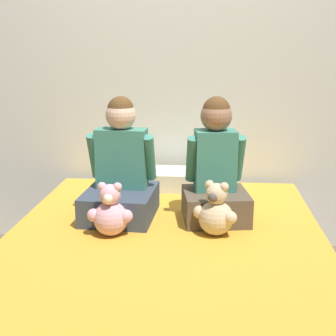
{
  "coord_description": "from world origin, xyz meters",
  "views": [
    {
      "loc": [
        0.19,
        -1.97,
        1.31
      ],
      "look_at": [
        0.0,
        0.24,
        0.73
      ],
      "focal_mm": 50.0,
      "sensor_mm": 36.0,
      "label": 1
    }
  ],
  "objects_px": {
    "bed": "(164,286)",
    "child_on_left": "(121,175)",
    "teddy_bear_held_by_left_child": "(110,213)",
    "pillow_at_headboard": "(176,179)",
    "teddy_bear_held_by_right_child": "(216,213)",
    "child_on_right": "(216,172)"
  },
  "relations": [
    {
      "from": "child_on_right",
      "to": "pillow_at_headboard",
      "type": "relative_size",
      "value": 1.18
    },
    {
      "from": "child_on_right",
      "to": "teddy_bear_held_by_left_child",
      "type": "xyz_separation_m",
      "value": [
        -0.48,
        -0.26,
        -0.14
      ]
    },
    {
      "from": "bed",
      "to": "teddy_bear_held_by_left_child",
      "type": "xyz_separation_m",
      "value": [
        -0.25,
        0.04,
        0.33
      ]
    },
    {
      "from": "bed",
      "to": "pillow_at_headboard",
      "type": "distance_m",
      "value": 0.87
    },
    {
      "from": "child_on_right",
      "to": "teddy_bear_held_by_right_child",
      "type": "relative_size",
      "value": 2.4
    },
    {
      "from": "teddy_bear_held_by_left_child",
      "to": "teddy_bear_held_by_right_child",
      "type": "height_order",
      "value": "teddy_bear_held_by_right_child"
    },
    {
      "from": "teddy_bear_held_by_left_child",
      "to": "pillow_at_headboard",
      "type": "relative_size",
      "value": 0.49
    },
    {
      "from": "teddy_bear_held_by_left_child",
      "to": "teddy_bear_held_by_right_child",
      "type": "xyz_separation_m",
      "value": [
        0.49,
        0.05,
        0.0
      ]
    },
    {
      "from": "child_on_left",
      "to": "teddy_bear_held_by_left_child",
      "type": "bearing_deg",
      "value": -87.3
    },
    {
      "from": "bed",
      "to": "child_on_left",
      "type": "relative_size",
      "value": 3.19
    },
    {
      "from": "child_on_left",
      "to": "teddy_bear_held_by_left_child",
      "type": "distance_m",
      "value": 0.29
    },
    {
      "from": "bed",
      "to": "child_on_right",
      "type": "height_order",
      "value": "child_on_right"
    },
    {
      "from": "child_on_left",
      "to": "teddy_bear_held_by_right_child",
      "type": "relative_size",
      "value": 2.38
    },
    {
      "from": "pillow_at_headboard",
      "to": "child_on_left",
      "type": "bearing_deg",
      "value": -116.19
    },
    {
      "from": "teddy_bear_held_by_right_child",
      "to": "pillow_at_headboard",
      "type": "height_order",
      "value": "teddy_bear_held_by_right_child"
    },
    {
      "from": "teddy_bear_held_by_left_child",
      "to": "teddy_bear_held_by_right_child",
      "type": "bearing_deg",
      "value": 5.19
    },
    {
      "from": "child_on_left",
      "to": "teddy_bear_held_by_left_child",
      "type": "relative_size",
      "value": 2.41
    },
    {
      "from": "child_on_left",
      "to": "pillow_at_headboard",
      "type": "height_order",
      "value": "child_on_left"
    },
    {
      "from": "teddy_bear_held_by_left_child",
      "to": "pillow_at_headboard",
      "type": "bearing_deg",
      "value": 71.68
    },
    {
      "from": "teddy_bear_held_by_right_child",
      "to": "child_on_left",
      "type": "bearing_deg",
      "value": 179.54
    },
    {
      "from": "bed",
      "to": "pillow_at_headboard",
      "type": "relative_size",
      "value": 3.74
    },
    {
      "from": "child_on_right",
      "to": "teddy_bear_held_by_right_child",
      "type": "height_order",
      "value": "child_on_right"
    }
  ]
}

